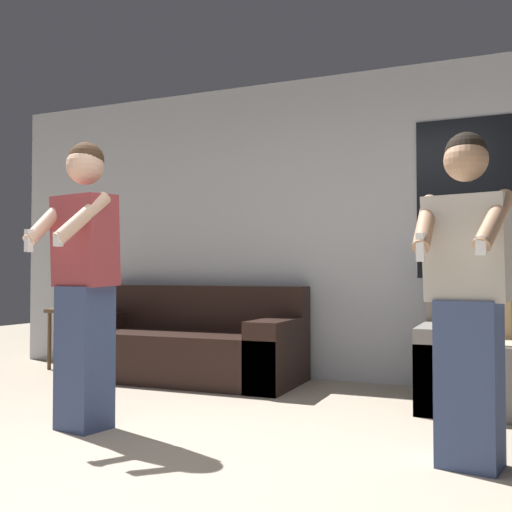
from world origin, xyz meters
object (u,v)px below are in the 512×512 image
object	(u,v)px
side_table	(77,318)
couch	(186,346)
person_left	(84,278)
person_right	(468,295)
armchair	(484,359)

from	to	relation	value
side_table	couch	bearing A→B (deg)	-6.68
person_left	person_right	bearing A→B (deg)	3.56
person_left	armchair	bearing A→B (deg)	35.90
couch	armchair	distance (m)	2.49
armchair	side_table	size ratio (longest dim) A/B	1.35
armchair	person_right	world-z (taller)	person_right
armchair	person_right	size ratio (longest dim) A/B	0.62
couch	person_right	size ratio (longest dim) A/B	1.27
person_left	person_right	distance (m)	2.18
armchair	side_table	world-z (taller)	armchair
person_left	person_right	xyz separation A→B (m)	(2.18, 0.14, -0.07)
side_table	person_right	distance (m)	4.20
couch	person_left	world-z (taller)	person_left
armchair	person_right	distance (m)	1.54
armchair	side_table	distance (m)	3.84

